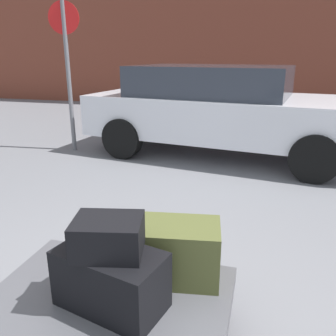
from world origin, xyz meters
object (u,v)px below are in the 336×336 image
duffel_bag_black_rear_right (111,279)px  duffel_bag_olive_front_left (170,251)px  luggage_cart (111,303)px  duffel_bag_black_topmost_pile (108,236)px  no_parking_sign (67,62)px  parked_car (221,108)px

duffel_bag_black_rear_right → duffel_bag_olive_front_left: bearing=69.0°
luggage_cart → duffel_bag_black_topmost_pile: 0.48m
duffel_bag_olive_front_left → duffel_bag_black_topmost_pile: size_ratio=1.68×
duffel_bag_olive_front_left → no_parking_sign: size_ratio=0.24×
parked_car → duffel_bag_black_rear_right: bearing=-90.1°
duffel_bag_black_topmost_pile → parked_car: size_ratio=0.07×
duffel_bag_olive_front_left → duffel_bag_black_topmost_pile: 0.46m
duffel_bag_black_rear_right → no_parking_sign: (-2.45, 3.89, 0.98)m
duffel_bag_olive_front_left → no_parking_sign: (-2.68, 3.56, 0.97)m
duffel_bag_olive_front_left → luggage_cart: bearing=-147.3°
duffel_bag_black_topmost_pile → duffel_bag_black_rear_right: bearing=-102.6°
no_parking_sign → duffel_bag_black_rear_right: bearing=-57.7°
no_parking_sign → parked_car: bearing=9.9°
luggage_cart → no_parking_sign: 4.66m
duffel_bag_olive_front_left → parked_car: (-0.22, 3.99, 0.25)m
duffel_bag_black_rear_right → parked_car: 4.32m
duffel_bag_olive_front_left → duffel_bag_black_topmost_pile: bearing=-133.9°
duffel_bag_black_rear_right → parked_car: parked_car is taller
luggage_cart → no_parking_sign: bearing=122.3°
duffel_bag_olive_front_left → parked_car: parked_car is taller
duffel_bag_black_rear_right → no_parking_sign: bearing=136.2°
luggage_cart → duffel_bag_black_topmost_pile: (0.05, -0.08, 0.47)m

